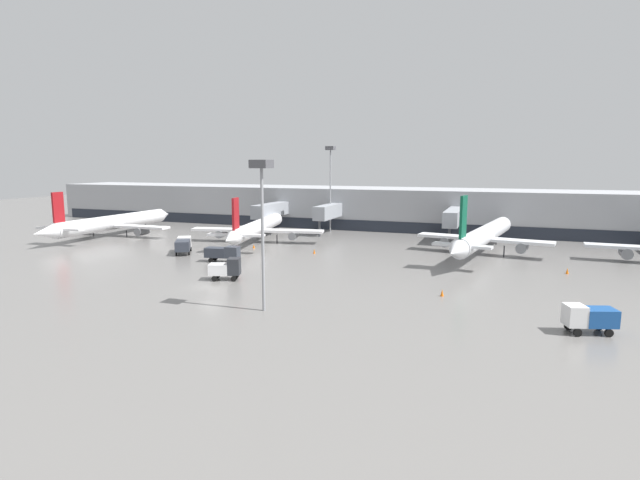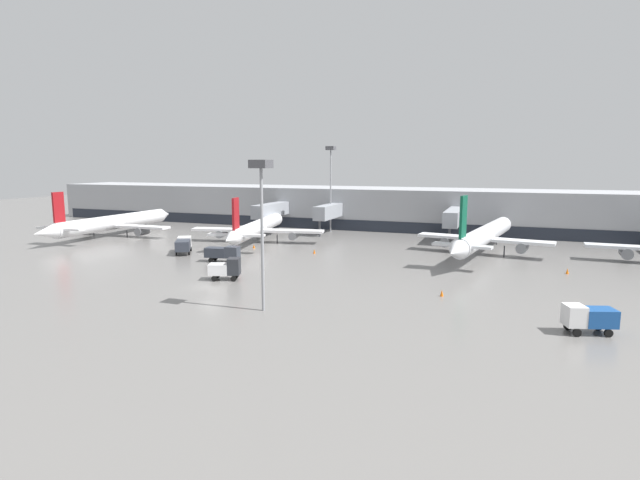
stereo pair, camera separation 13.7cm
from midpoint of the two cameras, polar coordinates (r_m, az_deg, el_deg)
ground_plane at (r=61.17m, az=-12.47°, el=-5.23°), size 320.00×320.00×0.00m
terminal_building at (r=116.55m, az=4.22°, el=3.77°), size 160.00×30.39×9.00m
parked_jet_0 at (r=84.38m, az=18.26°, el=0.48°), size 21.31×39.02×10.26m
parked_jet_1 at (r=109.55m, az=-22.65°, el=1.84°), size 26.35×36.92×9.55m
parked_jet_2 at (r=93.24m, az=-7.18°, el=1.39°), size 24.95×33.84×9.10m
service_truck_0 at (r=84.39m, az=-15.28°, el=-0.47°), size 4.88×6.23×2.48m
service_truck_1 at (r=63.96m, az=-10.65°, el=-3.18°), size 4.26×3.06×2.79m
service_truck_2 at (r=49.22m, az=28.44°, el=-7.74°), size 4.55×3.07×2.51m
service_truck_3 at (r=75.67m, az=-11.00°, el=-1.41°), size 5.33×2.62×2.38m
traffic_cone_0 at (r=57.09m, az=13.82°, el=-5.88°), size 0.38×0.38×0.78m
traffic_cone_1 at (r=81.40m, az=-0.61°, el=-1.31°), size 0.38×0.38×0.69m
traffic_cone_2 at (r=87.29m, az=-7.52°, el=-0.72°), size 0.42×0.42×0.63m
traffic_cone_3 at (r=74.21m, az=26.47°, el=-3.20°), size 0.41×0.41×0.75m
apron_light_mast_0 at (r=106.57m, az=1.27°, el=8.62°), size 1.80×1.80×18.14m
apron_light_mast_1 at (r=48.57m, az=-6.64°, el=5.74°), size 1.80×1.80×14.90m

